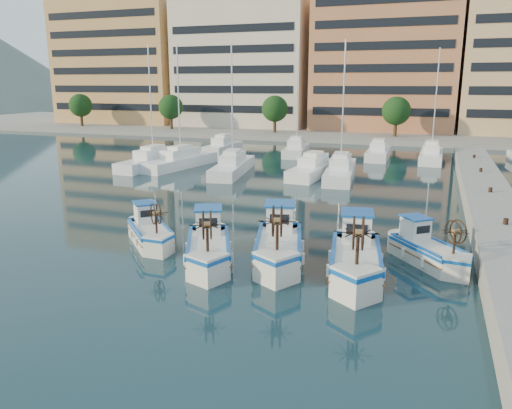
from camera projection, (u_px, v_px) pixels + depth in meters
name	position (u px, v px, depth m)	size (l,w,h in m)	color
ground	(216.00, 256.00, 23.72)	(300.00, 300.00, 0.00)	#1A3945
quay	(500.00, 225.00, 26.66)	(3.00, 60.00, 1.20)	gray
waterfront	(440.00, 63.00, 77.61)	(180.00, 40.00, 25.60)	gray
yacht_marina	(306.00, 160.00, 49.72)	(37.74, 23.70, 11.50)	white
fishing_boat_a	(150.00, 230.00, 25.45)	(3.80, 3.88, 2.49)	silver
fishing_boat_b	(209.00, 245.00, 22.78)	(3.59, 4.88, 2.94)	silver
fishing_boat_c	(279.00, 243.00, 22.86)	(3.24, 5.21, 3.16)	silver
fishing_boat_d	(356.00, 256.00, 21.16)	(2.81, 5.24, 3.18)	silver
fishing_boat_e	(427.00, 249.00, 22.65)	(3.64, 3.97, 2.49)	silver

